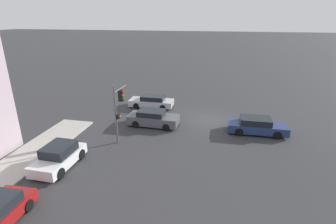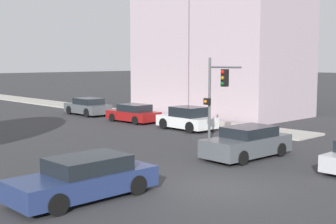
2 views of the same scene
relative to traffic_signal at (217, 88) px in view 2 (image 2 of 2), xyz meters
name	(u,v)px [view 2 (image 2 of 2)]	position (x,y,z in m)	size (l,w,h in m)	color
ground_plane	(221,187)	(-6.49, -5.78, -2.94)	(300.00, 300.00, 0.00)	#333335
sidewalk_strip	(47,103)	(5.29, 27.33, -2.87)	(2.94, 60.00, 0.13)	#ADA89E
rowhouse_backdrop	(219,39)	(10.97, 9.17, 3.22)	(8.20, 13.79, 12.39)	#B29EA8
traffic_signal	(217,88)	(0.00, 0.00, 0.00)	(0.53, 2.32, 4.56)	#515456
crossing_car_1	(85,178)	(-10.65, -3.60, -2.29)	(4.81, 2.04, 1.35)	navy
crossing_car_2	(247,143)	(-1.75, -3.34, -2.26)	(4.50, 2.06, 1.42)	#4C5156
parked_car_0	(187,119)	(2.46, 4.52, -2.24)	(2.04, 3.90, 1.48)	silver
parked_car_1	(133,114)	(2.40, 9.83, -2.33)	(2.07, 4.08, 1.29)	maroon
parked_car_2	(88,107)	(2.48, 15.75, -2.27)	(2.08, 4.33, 1.38)	#4C5156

